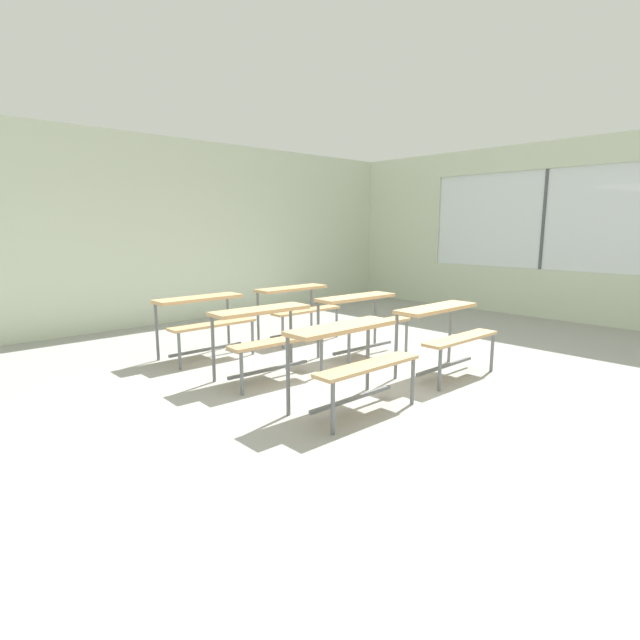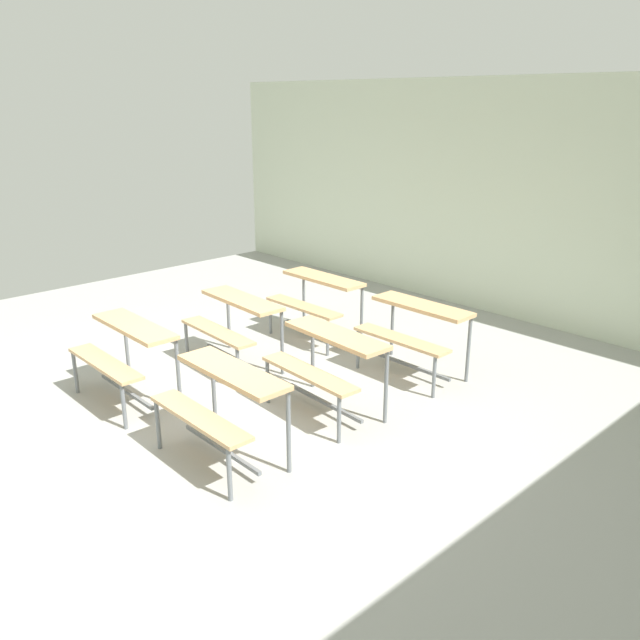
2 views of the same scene
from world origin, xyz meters
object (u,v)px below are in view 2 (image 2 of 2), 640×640
desk_bench_r0c0 (125,345)px  desk_bench_r1c0 (234,316)px  desk_bench_r1c1 (327,354)px  desk_bench_r0c1 (222,394)px  desk_bench_r2c0 (316,293)px  desk_bench_r2c1 (414,323)px

desk_bench_r0c0 → desk_bench_r1c0: size_ratio=0.98×
desk_bench_r0c0 → desk_bench_r1c1: 1.89m
desk_bench_r0c1 → desk_bench_r0c0: bearing=-178.1°
desk_bench_r0c1 → desk_bench_r2c0: size_ratio=1.00×
desk_bench_r1c1 → desk_bench_r2c1: (-0.01, 1.24, 0.00)m
desk_bench_r0c0 → desk_bench_r0c1: bearing=1.9°
desk_bench_r1c0 → desk_bench_r0c0: bearing=-88.1°
desk_bench_r1c1 → desk_bench_r2c0: size_ratio=1.02×
desk_bench_r2c0 → desk_bench_r2c1: 1.48m
desk_bench_r2c0 → desk_bench_r1c1: bearing=-40.5°
desk_bench_r0c0 → desk_bench_r0c1: (1.50, 0.04, 0.00)m
desk_bench_r1c1 → desk_bench_r2c0: bearing=142.6°
desk_bench_r0c0 → desk_bench_r1c0: same height
desk_bench_r2c1 → desk_bench_r0c1: bearing=-89.0°
desk_bench_r0c0 → desk_bench_r2c1: size_ratio=1.00×
desk_bench_r1c1 → desk_bench_r2c1: bearing=93.1°
desk_bench_r0c1 → desk_bench_r1c1: (-0.04, 1.16, 0.00)m
desk_bench_r0c1 → desk_bench_r1c1: size_ratio=0.98×
desk_bench_r1c0 → desk_bench_r0c1: bearing=-36.3°
desk_bench_r0c1 → desk_bench_r1c1: same height
desk_bench_r0c0 → desk_bench_r1c0: (0.02, 1.23, 0.00)m
desk_bench_r0c1 → desk_bench_r1c0: 1.90m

